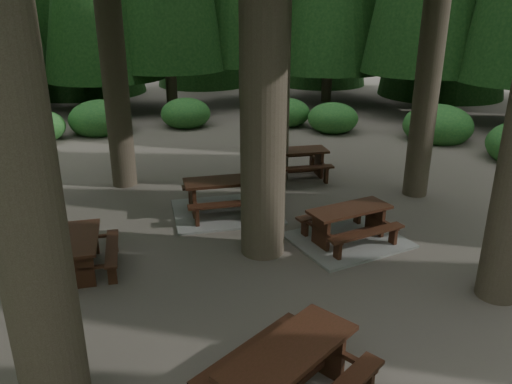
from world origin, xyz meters
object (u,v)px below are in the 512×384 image
object	(u,v)px
picnic_table_a	(348,230)
picnic_table_c	(226,202)
picnic_table_e	(289,368)
picnic_table_d	(294,159)
picnic_table_b	(82,248)

from	to	relation	value
picnic_table_a	picnic_table_c	size ratio (longest dim) A/B	0.96
picnic_table_c	picnic_table_e	bearing A→B (deg)	-93.02
picnic_table_d	picnic_table_e	bearing A→B (deg)	-106.39
picnic_table_a	picnic_table_e	xyz separation A→B (m)	(-2.77, -3.76, 0.29)
picnic_table_a	picnic_table_b	xyz separation A→B (m)	(-5.13, 0.41, 0.20)
picnic_table_a	picnic_table_e	size ratio (longest dim) A/B	1.03
picnic_table_b	picnic_table_d	bearing A→B (deg)	-52.73
picnic_table_b	picnic_table_c	size ratio (longest dim) A/B	0.64
picnic_table_b	picnic_table_c	bearing A→B (deg)	-56.46
picnic_table_a	picnic_table_b	size ratio (longest dim) A/B	1.51
picnic_table_a	picnic_table_d	xyz separation A→B (m)	(0.43, 4.07, 0.28)
picnic_table_c	picnic_table_a	bearing A→B (deg)	-43.34
picnic_table_b	picnic_table_d	size ratio (longest dim) A/B	0.82
picnic_table_e	picnic_table_b	bearing A→B (deg)	89.47
picnic_table_a	picnic_table_d	size ratio (longest dim) A/B	1.23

